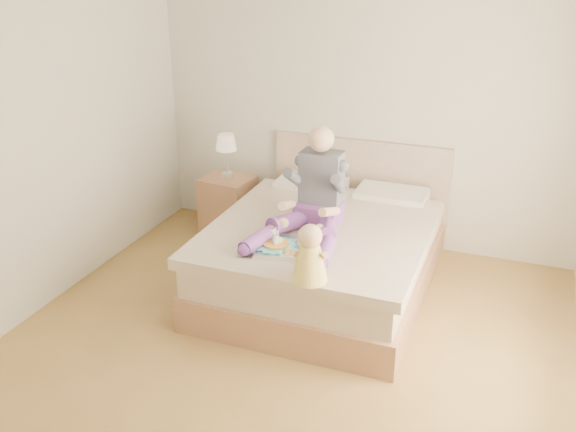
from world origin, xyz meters
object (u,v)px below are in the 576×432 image
(nightstand, at_px, (228,205))
(baby, at_px, (310,257))
(adult, at_px, (314,200))
(tray, at_px, (289,245))
(bed, at_px, (327,250))

(nightstand, relative_size, baby, 1.41)
(nightstand, distance_m, adult, 1.60)
(adult, xyz_separation_m, tray, (-0.04, -0.42, -0.21))
(tray, xyz_separation_m, baby, (0.29, -0.37, 0.13))
(baby, bearing_deg, adult, 96.85)
(baby, bearing_deg, nightstand, 120.08)
(baby, bearing_deg, bed, 90.60)
(bed, height_order, baby, baby)
(bed, bearing_deg, adult, -100.76)
(bed, distance_m, adult, 0.58)
(tray, bearing_deg, adult, 71.39)
(adult, bearing_deg, nightstand, 144.59)
(nightstand, xyz_separation_m, baby, (1.45, -1.69, 0.49))
(adult, bearing_deg, tray, -94.38)
(adult, height_order, baby, adult)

